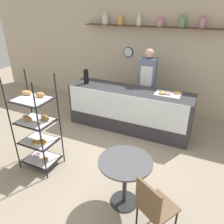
{
  "coord_description": "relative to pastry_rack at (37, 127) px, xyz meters",
  "views": [
    {
      "loc": [
        1.53,
        -2.77,
        2.58
      ],
      "look_at": [
        0.0,
        0.48,
        0.8
      ],
      "focal_mm": 35.0,
      "sensor_mm": 36.0,
      "label": 1
    }
  ],
  "objects": [
    {
      "name": "back_wall",
      "position": [
        0.91,
        3.16,
        0.61
      ],
      "size": [
        10.0,
        0.3,
        2.7
      ],
      "color": "beige",
      "rests_on": "ground_plane"
    },
    {
      "name": "coffee_carafe",
      "position": [
        -0.13,
        1.8,
        0.35
      ],
      "size": [
        0.11,
        0.11,
        0.34
      ],
      "color": "black",
      "rests_on": "display_counter"
    },
    {
      "name": "cafe_table",
      "position": [
        1.64,
        -0.16,
        -0.2
      ],
      "size": [
        0.72,
        0.72,
        0.74
      ],
      "color": "#262628",
      "rests_on": "ground_plane"
    },
    {
      "name": "person_worker",
      "position": [
        1.14,
        2.4,
        0.19
      ],
      "size": [
        0.38,
        0.23,
        1.73
      ],
      "color": "#282833",
      "rests_on": "ground_plane"
    },
    {
      "name": "display_counter",
      "position": [
        0.91,
        1.86,
        -0.29
      ],
      "size": [
        2.71,
        0.7,
        0.94
      ],
      "color": "#333338",
      "rests_on": "ground_plane"
    },
    {
      "name": "ground_plane",
      "position": [
        0.91,
        0.49,
        -0.76
      ],
      "size": [
        14.0,
        14.0,
        0.0
      ],
      "primitive_type": "plane",
      "color": "gray"
    },
    {
      "name": "donut_tray_counter",
      "position": [
        1.71,
        1.92,
        0.2
      ],
      "size": [
        0.51,
        0.35,
        0.05
      ],
      "color": "silver",
      "rests_on": "display_counter"
    },
    {
      "name": "cafe_chair",
      "position": [
        2.12,
        -0.53,
        -0.2
      ],
      "size": [
        0.52,
        0.52,
        0.9
      ],
      "rotation": [
        0.0,
        0.0,
        8.9
      ],
      "color": "black",
      "rests_on": "ground_plane"
    },
    {
      "name": "pastry_rack",
      "position": [
        0.0,
        0.0,
        0.0
      ],
      "size": [
        0.62,
        0.49,
        1.66
      ],
      "color": "black",
      "rests_on": "ground_plane"
    }
  ]
}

